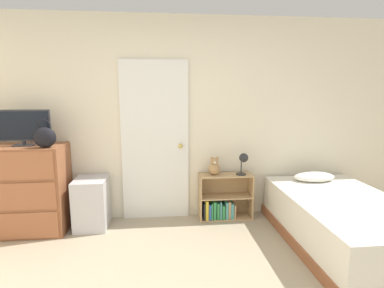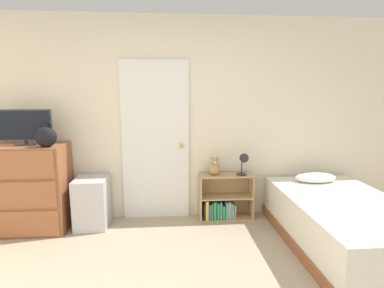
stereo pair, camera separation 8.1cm
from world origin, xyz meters
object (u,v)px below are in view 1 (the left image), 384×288
at_px(storage_bin, 92,203).
at_px(bed, 344,222).
at_px(dresser, 28,189).
at_px(handbag, 45,137).
at_px(teddy_bear, 214,167).
at_px(desk_lamp, 243,160).
at_px(tv, 23,127).
at_px(bookshelf, 222,202).

relative_size(storage_bin, bed, 0.32).
bearing_deg(storage_bin, dresser, -176.72).
distance_m(storage_bin, bed, 2.87).
height_order(dresser, handbag, handbag).
distance_m(handbag, teddy_bear, 2.00).
distance_m(handbag, desk_lamp, 2.32).
bearing_deg(bed, tv, 168.81).
distance_m(bookshelf, teddy_bear, 0.48).
relative_size(dresser, handbag, 3.29).
relative_size(dresser, teddy_bear, 4.43).
relative_size(bookshelf, bed, 0.36).
distance_m(tv, bed, 3.67).
height_order(dresser, teddy_bear, dresser).
distance_m(storage_bin, teddy_bear, 1.57).
bearing_deg(teddy_bear, bookshelf, 1.69).
xyz_separation_m(dresser, tv, (0.00, 0.00, 0.73)).
distance_m(teddy_bear, bed, 1.56).
xyz_separation_m(bookshelf, teddy_bear, (-0.11, -0.00, 0.46)).
height_order(tv, bookshelf, tv).
distance_m(tv, bookshelf, 2.53).
xyz_separation_m(desk_lamp, bed, (0.90, -0.78, -0.52)).
distance_m(handbag, bookshelf, 2.25).
height_order(bookshelf, desk_lamp, desk_lamp).
xyz_separation_m(tv, storage_bin, (0.69, 0.04, -0.94)).
distance_m(tv, teddy_bear, 2.28).
relative_size(tv, bookshelf, 0.89).
bearing_deg(dresser, bookshelf, 3.36).
height_order(bookshelf, teddy_bear, teddy_bear).
relative_size(storage_bin, desk_lamp, 2.15).
xyz_separation_m(bookshelf, desk_lamp, (0.25, -0.04, 0.56)).
height_order(storage_bin, bed, bed).
bearing_deg(storage_bin, bed, -14.60).
bearing_deg(teddy_bear, dresser, -176.56).
distance_m(dresser, storage_bin, 0.73).
distance_m(dresser, handbag, 0.71).
distance_m(dresser, desk_lamp, 2.59).
bearing_deg(tv, teddy_bear, 3.37).
height_order(tv, handbag, tv).
height_order(dresser, desk_lamp, dresser).
bearing_deg(dresser, tv, 67.03).
bearing_deg(desk_lamp, storage_bin, -178.38).
relative_size(dresser, bed, 0.54).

